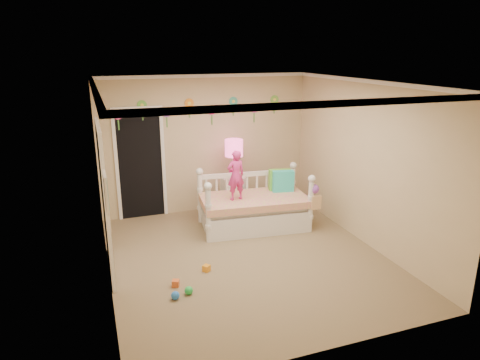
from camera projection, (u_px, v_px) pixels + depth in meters
name	position (u px, v px, depth m)	size (l,w,h in m)	color
floor	(247.00, 257.00, 6.54)	(4.00, 4.50, 0.01)	#7F684C
ceiling	(248.00, 83.00, 5.78)	(4.00, 4.50, 0.01)	white
back_wall	(206.00, 144.00, 8.19)	(4.00, 0.01, 2.60)	tan
left_wall	(102.00, 190.00, 5.52)	(0.01, 4.50, 2.60)	tan
right_wall	(366.00, 164.00, 6.80)	(0.01, 4.50, 2.60)	tan
crown_molding	(248.00, 85.00, 5.79)	(4.00, 4.50, 0.06)	white
daybed	(254.00, 200.00, 7.54)	(1.87, 1.01, 1.01)	white
pillow_turquoise	(283.00, 181.00, 7.75)	(0.38, 0.13, 0.38)	#23AF9E
pillow_lime	(280.00, 180.00, 7.84)	(0.40, 0.15, 0.38)	#68CB3E
child	(236.00, 175.00, 7.25)	(0.31, 0.21, 0.86)	#D93188
nightstand	(234.00, 196.00, 8.20)	(0.43, 0.33, 0.71)	white
table_lamp	(234.00, 153.00, 7.95)	(0.33, 0.33, 0.73)	#D51C85
closet_doorway	(140.00, 163.00, 7.85)	(0.90, 0.04, 2.07)	black
flower_decals	(201.00, 111.00, 7.96)	(3.40, 0.02, 0.50)	#B2668C
mirror_closet	(105.00, 201.00, 5.87)	(0.07, 1.30, 2.10)	white
wall_picture	(106.00, 192.00, 4.64)	(0.05, 0.34, 0.42)	white
hanging_bag	(315.00, 198.00, 7.30)	(0.20, 0.16, 0.36)	beige
toy_scatter	(194.00, 283.00, 5.71)	(0.80, 1.30, 0.11)	#996666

